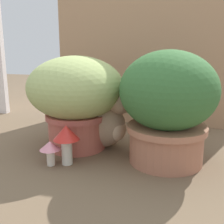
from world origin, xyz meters
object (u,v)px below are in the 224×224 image
(leafy_planter, at_px, (168,104))
(mushroom_ornament_red, at_px, (66,137))
(grass_planter, at_px, (76,96))
(cat, at_px, (103,121))
(mushroom_ornament_pink, at_px, (50,148))

(leafy_planter, bearing_deg, mushroom_ornament_red, -160.77)
(grass_planter, relative_size, leafy_planter, 0.96)
(leafy_planter, relative_size, cat, 1.23)
(cat, xyz_separation_m, mushroom_ornament_red, (-0.08, -0.23, -0.01))
(cat, height_order, mushroom_ornament_red, cat)
(leafy_planter, bearing_deg, mushroom_ornament_pink, -159.72)
(grass_planter, bearing_deg, mushroom_ornament_red, -79.71)
(grass_planter, bearing_deg, mushroom_ornament_pink, -95.98)
(grass_planter, height_order, mushroom_ornament_pink, grass_planter)
(leafy_planter, relative_size, mushroom_ornament_red, 2.80)
(leafy_planter, xyz_separation_m, cat, (-0.30, 0.10, -0.12))
(leafy_planter, distance_m, cat, 0.33)
(mushroom_ornament_pink, bearing_deg, grass_planter, 84.02)
(grass_planter, relative_size, mushroom_ornament_pink, 4.30)
(cat, bearing_deg, leafy_planter, -18.10)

